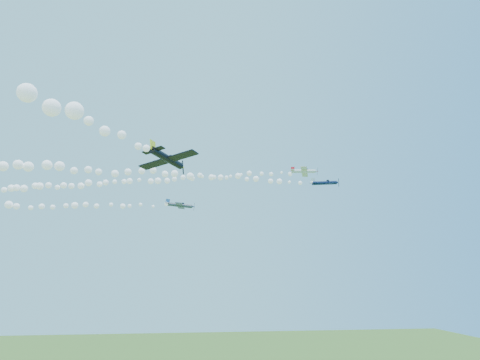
{
  "coord_description": "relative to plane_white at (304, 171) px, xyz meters",
  "views": [
    {
      "loc": [
        -3.56,
        -84.12,
        27.27
      ],
      "look_at": [
        6.3,
        -6.99,
        46.02
      ],
      "focal_mm": 30.0,
      "sensor_mm": 36.0,
      "label": 1
    }
  ],
  "objects": [
    {
      "name": "plane_white",
      "position": [
        0.0,
        0.0,
        0.0
      ],
      "size": [
        6.2,
        6.57,
        2.24
      ],
      "rotation": [
        -0.11,
        0.06,
        -0.34
      ],
      "color": "silver"
    },
    {
      "name": "smoke_trail_white",
      "position": [
        -39.15,
        13.86,
        -0.29
      ],
      "size": [
        74.9,
        28.01,
        2.72
      ],
      "primitive_type": null,
      "color": "white"
    },
    {
      "name": "plane_navy",
      "position": [
        2.21,
        -7.34,
        -4.37
      ],
      "size": [
        6.52,
        6.8,
        1.95
      ],
      "rotation": [
        0.17,
        -0.09,
        0.12
      ],
      "color": "#0C1736"
    },
    {
      "name": "smoke_trail_navy",
      "position": [
        -43.08,
        -12.96,
        -4.59
      ],
      "size": [
        86.75,
        12.84,
        2.6
      ],
      "primitive_type": null,
      "color": "white"
    },
    {
      "name": "plane_grey",
      "position": [
        -27.89,
        7.12,
        -7.24
      ],
      "size": [
        6.95,
        7.38,
        2.78
      ],
      "rotation": [
        -0.02,
        0.1,
        -0.09
      ],
      "color": "#374351"
    },
    {
      "name": "smoke_trail_grey",
      "position": [
        -65.82,
        10.53,
        -7.63
      ],
      "size": [
        71.72,
        8.78,
        3.16
      ],
      "primitive_type": null,
      "color": "white"
    },
    {
      "name": "plane_black",
      "position": [
        -28.39,
        -39.18,
        -9.73
      ],
      "size": [
        7.15,
        6.75,
        2.55
      ],
      "rotation": [
        -0.15,
        0.06,
        1.03
      ],
      "color": "black"
    }
  ]
}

